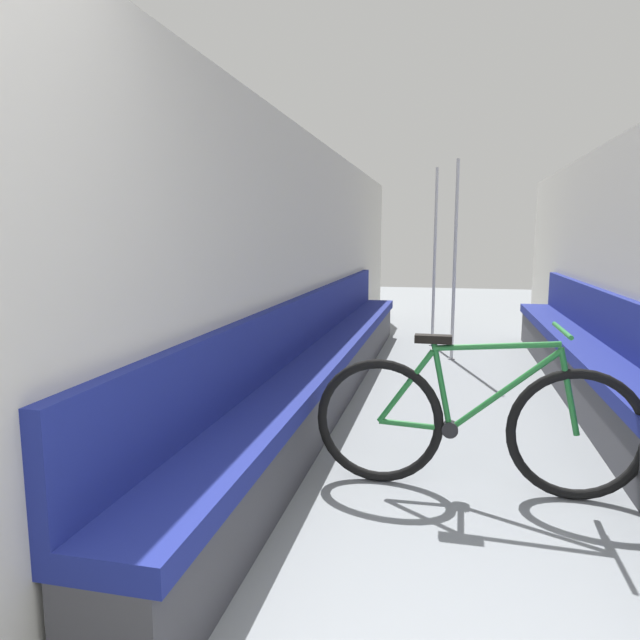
{
  "coord_description": "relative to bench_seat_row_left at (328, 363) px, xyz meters",
  "views": [
    {
      "loc": [
        -0.11,
        -0.64,
        1.4
      ],
      "look_at": [
        -0.92,
        2.98,
        0.85
      ],
      "focal_mm": 32.0,
      "sensor_mm": 36.0,
      "label": 1
    }
  ],
  "objects": [
    {
      "name": "grab_pole_near",
      "position": [
        1.05,
        1.88,
        0.77
      ],
      "size": [
        0.08,
        0.08,
        2.23
      ],
      "color": "gray",
      "rests_on": "ground"
    },
    {
      "name": "bench_seat_row_right",
      "position": [
        2.18,
        0.0,
        0.0
      ],
      "size": [
        0.42,
        6.69,
        0.92
      ],
      "color": "#3D3D42",
      "rests_on": "ground"
    },
    {
      "name": "grab_pole_far",
      "position": [
        0.81,
        2.66,
        0.77
      ],
      "size": [
        0.08,
        0.08,
        2.23
      ],
      "color": "gray",
      "rests_on": "ground"
    },
    {
      "name": "bicycle",
      "position": [
        1.15,
        -1.55,
        0.06
      ],
      "size": [
        1.77,
        0.46,
        0.93
      ],
      "rotation": [
        0.0,
        0.0,
        -0.07
      ],
      "color": "black",
      "rests_on": "ground"
    },
    {
      "name": "wall_left",
      "position": [
        -0.23,
        -0.11,
        0.81
      ],
      "size": [
        0.1,
        11.04,
        2.25
      ],
      "primitive_type": "cube",
      "color": "beige",
      "rests_on": "ground"
    },
    {
      "name": "bench_seat_row_left",
      "position": [
        0.0,
        0.0,
        0.0
      ],
      "size": [
        0.42,
        6.69,
        0.92
      ],
      "color": "#3D3D42",
      "rests_on": "ground"
    }
  ]
}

